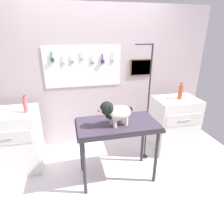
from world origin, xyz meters
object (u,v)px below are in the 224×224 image
grooming_arm (147,110)px  dog (115,112)px  cabinet_right (174,124)px  grooming_table (117,129)px  soda_bottle (181,91)px  counter_left (11,141)px

grooming_arm → dog: 0.72m
grooming_arm → cabinet_right: bearing=16.2°
grooming_table → soda_bottle: bearing=22.1°
counter_left → cabinet_right: bearing=-1.0°
dog → cabinet_right: size_ratio=0.49×
grooming_arm → counter_left: 2.02m
grooming_arm → dog: (-0.58, -0.38, 0.18)m
grooming_table → soda_bottle: (1.15, 0.47, 0.28)m
dog → soda_bottle: bearing=24.3°
counter_left → dog: bearing=-23.2°
dog → cabinet_right: (1.16, 0.55, -0.55)m
counter_left → grooming_table: bearing=-20.0°
grooming_table → counter_left: (-1.44, 0.52, -0.30)m
dog → soda_bottle: 1.31m
grooming_arm → soda_bottle: (0.61, 0.16, 0.20)m
cabinet_right → counter_left: bearing=179.0°
dog → cabinet_right: dog is taller
dog → cabinet_right: bearing=25.4°
grooming_table → soda_bottle: size_ratio=3.96×
grooming_table → cabinet_right: bearing=23.2°
grooming_arm → cabinet_right: size_ratio=1.94×
cabinet_right → soda_bottle: bearing=-20.8°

